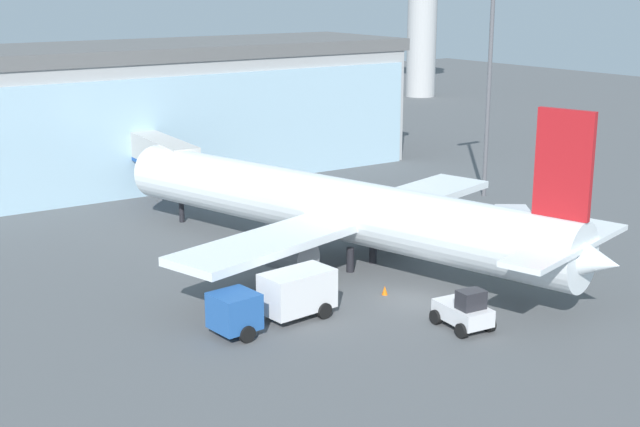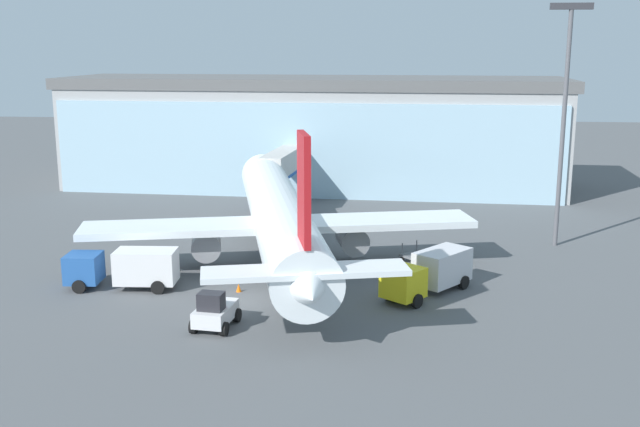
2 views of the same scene
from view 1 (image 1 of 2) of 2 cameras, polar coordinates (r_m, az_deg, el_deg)
name	(u,v)px [view 1 (image 1 of 2)]	position (r m, az deg, el deg)	size (l,w,h in m)	color
ground	(416,300)	(52.38, 6.17, -5.51)	(240.00, 240.00, 0.00)	#545659
terminal_building	(120,114)	(84.18, -12.70, 6.26)	(56.89, 17.52, 12.42)	#A3A3A3
jet_bridge	(158,154)	(74.11, -10.31, 3.79)	(3.46, 12.52, 5.70)	beige
apron_light_mast	(490,64)	(76.56, 10.83, 9.38)	(3.20, 0.40, 19.06)	#59595E
airplane	(336,209)	(58.22, 1.01, 0.31)	(28.52, 38.64, 11.49)	white
catering_truck	(278,298)	(48.22, -2.72, -5.39)	(7.42, 2.88, 2.65)	#2659A5
fuel_truck	(518,233)	(61.70, 12.53, -1.23)	(6.27, 7.08, 2.65)	yellow
baggage_cart	(443,227)	(66.03, 7.91, -0.84)	(3.03, 3.17, 1.50)	slate
pushback_tug	(464,311)	(48.24, 9.21, -6.19)	(2.51, 3.40, 2.30)	silver
safety_cone_nose	(385,290)	(52.96, 4.16, -4.92)	(0.36, 0.36, 0.55)	orange
safety_cone_wingtip	(492,230)	(66.70, 10.92, -1.01)	(0.36, 0.36, 0.55)	orange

